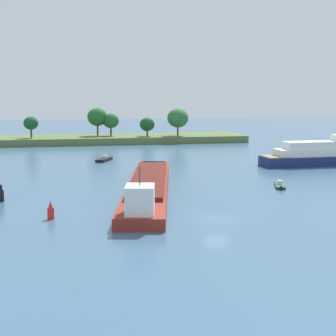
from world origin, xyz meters
The scene contains 7 objects.
ground_plane centered at (0.00, 0.00, 0.00)m, with size 400.00×400.00×0.00m, color #3D607F.
treeline_island centered at (-5.76, 83.76, 1.73)m, with size 76.50×16.13×8.94m.
small_motorboat centered at (13.69, 15.64, 0.21)m, with size 2.71×4.85×0.86m.
fishing_skiff centered at (-8.13, 47.50, 0.28)m, with size 3.62×5.27×1.02m.
white_riverboat centered at (30.30, 34.41, 1.86)m, with size 23.33×5.47×6.79m.
cargo_barge centered at (-4.74, 15.46, 0.93)m, with size 13.12×40.50×5.85m.
channel_buoy_red centered at (-16.84, 3.29, 0.81)m, with size 0.70×0.70×1.90m.
Camera 1 is at (-15.03, -49.46, 12.96)m, focal length 54.74 mm.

